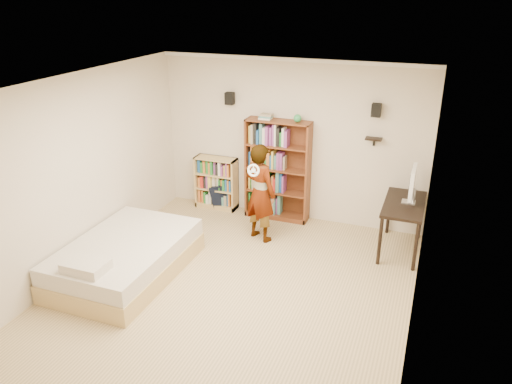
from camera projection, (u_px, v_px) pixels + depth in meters
ground at (233, 289)px, 6.62m from camera, size 4.50×5.00×0.01m
room_shell at (231, 164)px, 5.94m from camera, size 4.52×5.02×2.71m
crown_molding at (229, 88)px, 5.60m from camera, size 4.50×5.00×0.06m
speaker_left at (230, 98)px, 8.27m from camera, size 0.14×0.12×0.20m
speaker_right at (376, 110)px, 7.49m from camera, size 0.14×0.12×0.20m
wall_shelf at (374, 139)px, 7.67m from camera, size 0.25×0.16×0.02m
tall_bookshelf at (278, 170)px, 8.37m from camera, size 1.09×0.32×1.72m
low_bookshelf at (216, 183)px, 8.91m from camera, size 0.75×0.28×0.94m
computer_desk at (402, 227)px, 7.46m from camera, size 0.57×1.15×0.78m
imac at (411, 186)px, 7.22m from camera, size 0.13×0.54×0.54m
daybed at (125, 254)px, 6.87m from camera, size 1.37×2.10×0.62m
person at (260, 193)px, 7.67m from camera, size 0.67×0.57×1.56m
wii_wheel at (253, 170)px, 7.24m from camera, size 0.19×0.07×0.19m
navy_bag at (220, 196)px, 8.96m from camera, size 0.40×0.32×0.46m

